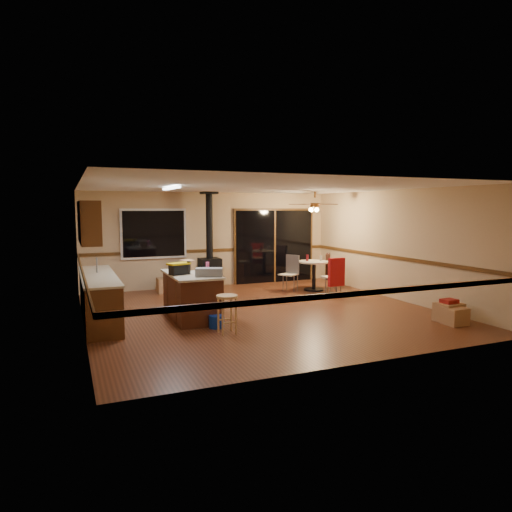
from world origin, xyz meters
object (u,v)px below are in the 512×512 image
box_corner_b (455,316)px  chair_right (329,266)px  wood_stove (210,262)px  toolbox_black (179,270)px  toolbox_grey (209,272)px  blue_bucket (217,321)px  chair_near (336,272)px  dining_table (314,271)px  box_under_window (167,285)px  box_corner_a (449,312)px  bar_stool (227,314)px  chair_left (291,269)px  kitchen_island (192,296)px

box_corner_b → chair_right: bearing=91.3°
wood_stove → toolbox_black: bearing=-116.5°
toolbox_grey → blue_bucket: bearing=-86.7°
chair_near → chair_right: 1.13m
dining_table → box_under_window: bearing=162.2°
toolbox_grey → box_corner_b: toolbox_grey is taller
dining_table → box_under_window: size_ratio=1.73×
chair_near → box_under_window: (-3.77, 2.06, -0.41)m
wood_stove → blue_bucket: (-1.07, -3.92, -0.61)m
box_corner_a → bar_stool: bearing=168.7°
box_corner_a → box_under_window: bearing=130.8°
toolbox_grey → chair_left: toolbox_grey is taller
blue_bucket → dining_table: 4.44m
toolbox_grey → chair_left: (2.95, 2.43, -0.39)m
toolbox_black → box_corner_a: (4.76, -2.06, -0.82)m
box_under_window → chair_left: bearing=-18.5°
toolbox_grey → toolbox_black: (-0.48, 0.43, 0.02)m
chair_near → kitchen_island: bearing=-167.2°
wood_stove → toolbox_grey: bearing=-107.0°
toolbox_black → blue_bucket: toolbox_black is taller
bar_stool → dining_table: 4.65m
box_under_window → kitchen_island: bearing=-92.1°
box_corner_a → kitchen_island: bearing=154.5°
wood_stove → blue_bucket: 4.11m
toolbox_grey → box_corner_a: (4.29, -1.63, -0.80)m
toolbox_grey → dining_table: 4.25m
chair_right → wood_stove: bearing=159.5°
bar_stool → box_under_window: bar_stool is taller
wood_stove → chair_left: size_ratio=4.58×
wood_stove → bar_stool: 4.49m
toolbox_black → chair_right: size_ratio=0.50×
dining_table → box_under_window: (-3.66, 1.18, -0.34)m
blue_bucket → bar_stool: bearing=-82.8°
toolbox_grey → box_corner_a: toolbox_grey is taller
toolbox_grey → box_under_window: size_ratio=1.04×
chair_right → chair_left: bearing=-179.9°
kitchen_island → chair_near: 3.98m
dining_table → chair_right: chair_right is taller
dining_table → chair_right: (0.55, 0.15, 0.07)m
box_corner_b → blue_bucket: bearing=160.2°
toolbox_grey → chair_right: (4.11, 2.44, -0.38)m
box_corner_a → dining_table: bearing=100.5°
wood_stove → chair_left: bearing=-31.2°
chair_near → box_corner_b: (0.54, -3.26, -0.44)m
bar_stool → toolbox_black: bearing=114.3°
box_corner_a → blue_bucket: bearing=163.4°
box_under_window → box_corner_a: 6.72m
wood_stove → toolbox_black: 3.51m
wood_stove → dining_table: (2.47, -1.28, -0.20)m
chair_right → dining_table: bearing=-164.3°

